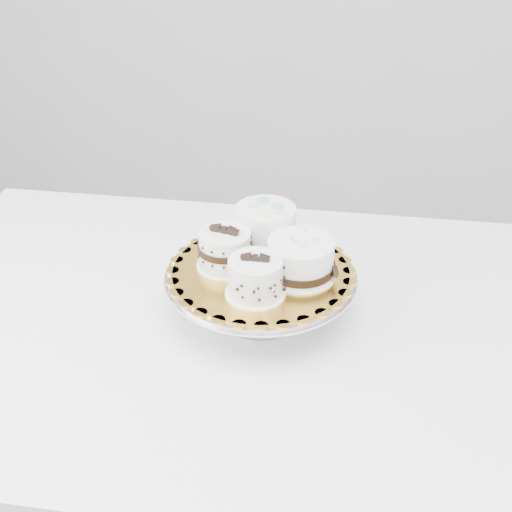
% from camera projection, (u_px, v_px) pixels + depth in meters
% --- Properties ---
extents(table, '(1.36, 0.97, 0.75)m').
position_uv_depth(table, '(228.00, 345.00, 1.21)').
color(table, white).
rests_on(table, floor).
extents(cake_stand, '(0.34, 0.34, 0.09)m').
position_uv_depth(cake_stand, '(261.00, 286.00, 1.14)').
color(cake_stand, gray).
rests_on(cake_stand, table).
extents(cake_board, '(0.34, 0.34, 0.00)m').
position_uv_depth(cake_board, '(261.00, 271.00, 1.13)').
color(cake_board, gold).
rests_on(cake_board, cake_stand).
extents(cake_swirl, '(0.10, 0.10, 0.08)m').
position_uv_depth(cake_swirl, '(255.00, 278.00, 1.05)').
color(cake_swirl, white).
rests_on(cake_swirl, cake_board).
extents(cake_banded, '(0.10, 0.10, 0.08)m').
position_uv_depth(cake_banded, '(225.00, 250.00, 1.12)').
color(cake_banded, white).
rests_on(cake_banded, cake_board).
extents(cake_dots, '(0.13, 0.13, 0.08)m').
position_uv_depth(cake_dots, '(265.00, 228.00, 1.17)').
color(cake_dots, white).
rests_on(cake_dots, cake_board).
extents(cake_ribbon, '(0.15, 0.15, 0.07)m').
position_uv_depth(cake_ribbon, '(301.00, 259.00, 1.10)').
color(cake_ribbon, white).
rests_on(cake_ribbon, cake_board).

